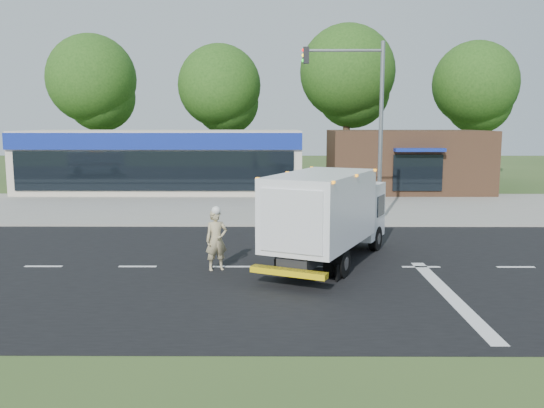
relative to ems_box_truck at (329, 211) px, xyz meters
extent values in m
plane|color=#385123|center=(-0.09, -0.43, -1.75)|extent=(120.00, 120.00, 0.00)
cube|color=black|center=(-0.09, -0.43, -1.74)|extent=(60.00, 14.00, 0.02)
cube|color=gray|center=(-0.09, 7.77, -1.69)|extent=(60.00, 2.40, 0.12)
cube|color=gray|center=(-0.09, 13.57, -1.74)|extent=(60.00, 9.00, 0.02)
cube|color=silver|center=(-9.09, -0.43, -1.73)|extent=(1.20, 0.15, 0.01)
cube|color=silver|center=(-6.09, -0.43, -1.73)|extent=(1.20, 0.15, 0.01)
cube|color=silver|center=(-3.09, -0.43, -1.73)|extent=(1.20, 0.15, 0.01)
cube|color=silver|center=(-0.09, -0.43, -1.73)|extent=(1.20, 0.15, 0.01)
cube|color=silver|center=(2.91, -0.43, -1.73)|extent=(1.20, 0.15, 0.01)
cube|color=silver|center=(5.91, -0.43, -1.73)|extent=(1.20, 0.15, 0.01)
cube|color=silver|center=(2.91, -3.43, -1.73)|extent=(0.40, 7.00, 0.01)
cube|color=black|center=(-0.31, -0.68, -1.10)|extent=(2.76, 4.57, 0.32)
cube|color=white|center=(1.05, 2.29, -0.32)|extent=(2.57, 2.50, 1.93)
cube|color=black|center=(1.42, 3.08, -0.14)|extent=(1.65, 0.85, 0.83)
cube|color=white|center=(-0.31, -0.68, 0.19)|extent=(3.93, 5.10, 2.16)
cube|color=silver|center=(-1.28, -2.79, 0.14)|extent=(1.70, 0.82, 1.75)
cube|color=yellow|center=(-1.35, -2.94, -1.24)|extent=(2.14, 1.21, 0.17)
cube|color=orange|center=(-0.31, -0.68, 1.25)|extent=(3.88, 4.95, 0.07)
cylinder|color=black|center=(0.28, 2.70, -1.30)|extent=(0.62, 0.92, 0.88)
cylinder|color=black|center=(1.86, 1.97, -1.30)|extent=(0.62, 0.92, 0.88)
cylinder|color=black|center=(-1.42, -0.88, -1.30)|extent=(0.62, 0.92, 0.88)
cylinder|color=black|center=(0.26, -1.65, -1.30)|extent=(0.62, 0.92, 0.88)
imported|color=tan|center=(-3.53, -0.79, -0.80)|extent=(0.81, 0.68, 1.90)
sphere|color=white|center=(-3.53, -0.79, 0.12)|extent=(0.28, 0.28, 0.28)
cube|color=beige|center=(-9.09, 19.57, 0.25)|extent=(18.00, 6.00, 4.00)
cube|color=navy|center=(-9.09, 16.52, 1.65)|extent=(18.00, 0.30, 1.00)
cube|color=black|center=(-9.09, 16.52, -0.15)|extent=(17.00, 0.12, 2.40)
cube|color=#382316|center=(6.91, 19.57, 0.25)|extent=(10.00, 6.00, 4.00)
cube|color=navy|center=(6.91, 16.47, 1.15)|extent=(3.00, 1.20, 0.20)
cube|color=black|center=(6.91, 16.52, -0.25)|extent=(3.00, 0.12, 2.20)
cylinder|color=gray|center=(2.91, 7.17, 2.25)|extent=(0.18, 0.18, 8.00)
cylinder|color=gray|center=(1.21, 7.17, 5.85)|extent=(3.40, 0.12, 0.12)
cube|color=black|center=(-0.39, 7.17, 5.65)|extent=(0.25, 0.25, 0.70)
cylinder|color=#332114|center=(-16.09, 27.57, 1.93)|extent=(0.56, 0.56, 7.35)
sphere|color=#1E4814|center=(-16.09, 27.57, 6.13)|extent=(6.93, 6.93, 6.93)
sphere|color=#1E4814|center=(-15.59, 28.07, 4.76)|extent=(5.46, 5.46, 5.46)
cylinder|color=#332114|center=(-6.09, 27.57, 1.68)|extent=(0.56, 0.56, 6.86)
sphere|color=#1E4814|center=(-6.09, 27.57, 5.60)|extent=(6.47, 6.47, 6.47)
sphere|color=#1E4814|center=(-5.59, 28.07, 4.33)|extent=(5.10, 5.10, 5.10)
cylinder|color=#332114|center=(3.91, 27.57, 2.17)|extent=(0.56, 0.56, 7.84)
sphere|color=#1E4814|center=(3.91, 27.57, 6.65)|extent=(7.39, 7.39, 7.39)
sphere|color=#1E4814|center=(4.41, 28.07, 5.20)|extent=(5.82, 5.82, 5.82)
cylinder|color=#332114|center=(13.91, 27.57, 1.75)|extent=(0.56, 0.56, 7.00)
sphere|color=#1E4814|center=(13.91, 27.57, 5.75)|extent=(6.60, 6.60, 6.60)
sphere|color=#1E4814|center=(14.41, 28.07, 4.45)|extent=(5.20, 5.20, 5.20)
camera|label=1|loc=(-1.72, -18.20, 2.84)|focal=38.00mm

